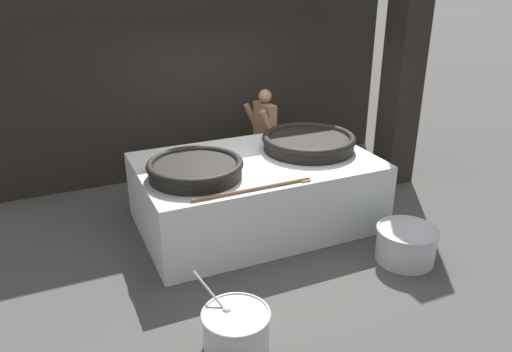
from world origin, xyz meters
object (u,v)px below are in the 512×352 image
at_px(giant_wok_far, 309,142).
at_px(prep_bowl_meat, 406,243).
at_px(giant_wok_near, 195,168).
at_px(cook, 264,133).
at_px(prep_bowl_vegetables, 236,328).

relative_size(giant_wok_far, prep_bowl_meat, 1.77).
relative_size(giant_wok_near, cook, 0.77).
distance_m(giant_wok_near, cook, 2.24).
bearing_deg(giant_wok_far, cook, 94.73).
relative_size(giant_wok_far, prep_bowl_vegetables, 1.65).
bearing_deg(prep_bowl_vegetables, giant_wok_near, 82.23).
distance_m(prep_bowl_vegetables, prep_bowl_meat, 2.48).
bearing_deg(giant_wok_near, cook, 43.03).
relative_size(cook, prep_bowl_vegetables, 1.94).
distance_m(cook, prep_bowl_vegetables, 3.98).
height_order(giant_wok_far, prep_bowl_vegetables, giant_wok_far).
relative_size(giant_wok_far, cook, 0.85).
bearing_deg(giant_wok_far, prep_bowl_meat, -75.70).
height_order(giant_wok_near, cook, cook).
xyz_separation_m(giant_wok_near, giant_wok_far, (1.73, 0.29, 0.00)).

